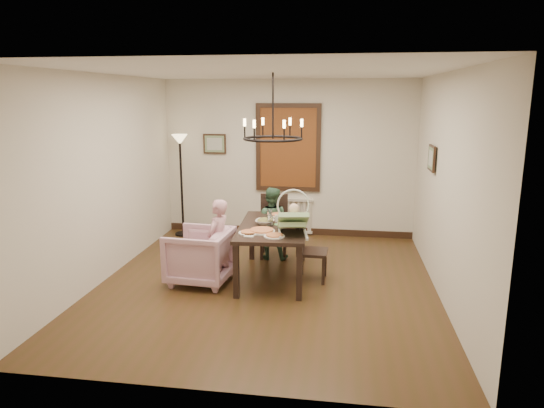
% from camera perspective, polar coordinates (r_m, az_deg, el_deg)
% --- Properties ---
extents(room_shell, '(4.51, 5.00, 2.81)m').
position_cam_1_polar(room_shell, '(6.67, -0.17, 3.06)').
color(room_shell, '#492F19').
rests_on(room_shell, ground).
extents(dining_table, '(1.00, 1.67, 0.76)m').
position_cam_1_polar(dining_table, '(6.71, 0.10, -3.23)').
color(dining_table, black).
rests_on(dining_table, room_shell).
extents(chair_far, '(0.47, 0.47, 0.99)m').
position_cam_1_polar(chair_far, '(7.64, 0.19, -2.65)').
color(chair_far, black).
rests_on(chair_far, room_shell).
extents(chair_right, '(0.42, 0.42, 0.92)m').
position_cam_1_polar(chair_right, '(6.71, 4.81, -5.18)').
color(chair_right, black).
rests_on(chair_right, room_shell).
extents(armchair, '(0.89, 0.87, 0.75)m').
position_cam_1_polar(armchair, '(6.71, -8.48, -6.05)').
color(armchair, '#C596AA').
rests_on(armchair, room_shell).
extents(elderly_woman, '(0.32, 0.40, 0.97)m').
position_cam_1_polar(elderly_woman, '(6.61, -6.34, -5.27)').
color(elderly_woman, '#C68C98').
rests_on(elderly_woman, room_shell).
extents(seated_man, '(0.47, 0.37, 0.94)m').
position_cam_1_polar(seated_man, '(7.57, -0.10, -2.98)').
color(seated_man, '#365C41').
rests_on(seated_man, room_shell).
extents(baby_bouncer, '(0.53, 0.68, 0.40)m').
position_cam_1_polar(baby_bouncer, '(6.23, 2.44, -1.75)').
color(baby_bouncer, '#A8D794').
rests_on(baby_bouncer, dining_table).
extents(salad_bowl, '(0.31, 0.31, 0.08)m').
position_cam_1_polar(salad_bowl, '(6.74, -0.85, -2.07)').
color(salad_bowl, white).
rests_on(salad_bowl, dining_table).
extents(pizza_platter, '(0.35, 0.35, 0.04)m').
position_cam_1_polar(pizza_platter, '(6.35, -1.21, -3.15)').
color(pizza_platter, tan).
rests_on(pizza_platter, dining_table).
extents(drinking_glass, '(0.08, 0.08, 0.16)m').
position_cam_1_polar(drinking_glass, '(6.64, -0.22, -1.94)').
color(drinking_glass, silver).
rests_on(drinking_glass, dining_table).
extents(window_blinds, '(1.00, 0.03, 1.40)m').
position_cam_1_polar(window_blinds, '(8.69, 1.91, 6.63)').
color(window_blinds, brown).
rests_on(window_blinds, room_shell).
extents(radiator, '(0.92, 0.12, 0.62)m').
position_cam_1_polar(radiator, '(8.93, 1.87, -1.36)').
color(radiator, silver).
rests_on(radiator, room_shell).
extents(picture_back, '(0.42, 0.03, 0.36)m').
position_cam_1_polar(picture_back, '(8.95, -6.76, 7.04)').
color(picture_back, black).
rests_on(picture_back, room_shell).
extents(picture_right, '(0.03, 0.42, 0.36)m').
position_cam_1_polar(picture_right, '(7.19, 18.27, 5.14)').
color(picture_right, black).
rests_on(picture_right, room_shell).
extents(floor_lamp, '(0.30, 0.30, 1.80)m').
position_cam_1_polar(floor_lamp, '(8.91, -10.59, 2.02)').
color(floor_lamp, black).
rests_on(floor_lamp, room_shell).
extents(chandelier, '(0.80, 0.80, 0.04)m').
position_cam_1_polar(chandelier, '(6.48, 0.11, 7.69)').
color(chandelier, black).
rests_on(chandelier, room_shell).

